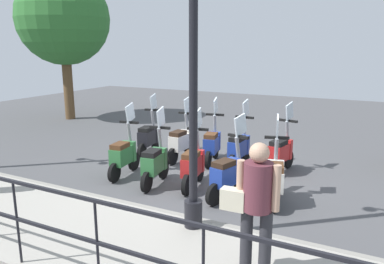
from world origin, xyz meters
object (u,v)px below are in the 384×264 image
object	(u,v)px
tree_large	(63,19)
scooter_near_3	(155,162)
scooter_near_1	(228,174)
scooter_far_3	(181,141)
lamp_post_near	(193,95)
scooter_near_0	(275,177)
scooter_far_0	(281,152)
scooter_far_1	(239,147)
scooter_near_4	(124,154)
scooter_far_2	(212,143)
scooter_near_2	(193,164)
pedestrian_with_bag	(255,201)
scooter_far_4	(149,137)

from	to	relation	value
tree_large	scooter_near_3	world-z (taller)	tree_large
scooter_near_1	scooter_far_3	distance (m)	2.54
lamp_post_near	scooter_near_0	distance (m)	2.48
scooter_far_0	scooter_far_1	bearing A→B (deg)	104.10
scooter_near_4	scooter_far_2	size ratio (longest dim) A/B	1.00
lamp_post_near	scooter_near_3	bearing A→B (deg)	47.02
scooter_near_2	scooter_far_2	size ratio (longest dim) A/B	1.00
tree_large	scooter_near_1	world-z (taller)	tree_large
pedestrian_with_bag	scooter_far_2	world-z (taller)	pedestrian_with_bag
lamp_post_near	tree_large	world-z (taller)	tree_large
lamp_post_near	pedestrian_with_bag	bearing A→B (deg)	-123.96
pedestrian_with_bag	scooter_near_0	xyz separation A→B (m)	(2.51, 0.41, -0.60)
pedestrian_with_bag	scooter_far_1	distance (m)	4.49
scooter_near_0	scooter_near_4	size ratio (longest dim) A/B	1.00
scooter_near_4	scooter_far_2	xyz separation A→B (m)	(1.69, -1.32, 0.00)
scooter_near_1	scooter_near_2	size ratio (longest dim) A/B	1.00
scooter_near_1	scooter_near_4	bearing A→B (deg)	101.92
pedestrian_with_bag	scooter_near_0	distance (m)	2.62
scooter_near_3	scooter_far_4	bearing A→B (deg)	28.31
lamp_post_near	scooter_near_2	world-z (taller)	lamp_post_near
scooter_near_3	scooter_near_2	bearing A→B (deg)	-82.07
scooter_far_1	scooter_near_0	bearing A→B (deg)	-139.91
tree_large	scooter_far_1	size ratio (longest dim) A/B	3.51
scooter_near_0	scooter_far_3	size ratio (longest dim) A/B	1.00
scooter_near_4	scooter_far_4	bearing A→B (deg)	7.70
scooter_near_2	scooter_far_3	size ratio (longest dim) A/B	1.00
scooter_near_0	scooter_near_3	distance (m)	2.38
scooter_far_0	scooter_far_2	bearing A→B (deg)	102.81
scooter_near_4	scooter_far_4	size ratio (longest dim) A/B	1.00
scooter_near_0	scooter_far_2	size ratio (longest dim) A/B	1.00
scooter_near_1	scooter_near_2	bearing A→B (deg)	91.18
tree_large	scooter_near_3	xyz separation A→B (m)	(-4.51, -6.73, -3.22)
lamp_post_near	scooter_near_3	xyz separation A→B (m)	(1.50, 1.61, -1.61)
scooter_near_0	scooter_far_2	distance (m)	2.52
scooter_far_2	scooter_far_0	bearing A→B (deg)	-99.85
lamp_post_near	scooter_near_4	xyz separation A→B (m)	(1.66, 2.50, -1.61)
scooter_far_0	scooter_far_4	world-z (taller)	same
scooter_far_4	scooter_far_1	bearing A→B (deg)	-95.54
scooter_far_2	scooter_far_4	bearing A→B (deg)	82.02
scooter_far_0	scooter_far_4	bearing A→B (deg)	103.77
scooter_far_0	scooter_far_1	size ratio (longest dim) A/B	1.00
scooter_near_3	scooter_far_2	size ratio (longest dim) A/B	1.00
scooter_far_1	scooter_far_0	bearing A→B (deg)	-84.91
pedestrian_with_bag	scooter_far_1	xyz separation A→B (m)	(4.13, 1.66, -0.60)
scooter_near_0	scooter_near_3	size ratio (longest dim) A/B	1.00
scooter_near_1	scooter_far_2	size ratio (longest dim) A/B	1.00
lamp_post_near	scooter_near_3	size ratio (longest dim) A/B	2.84
scooter_far_1	scooter_far_4	distance (m)	2.41
tree_large	scooter_far_4	size ratio (longest dim) A/B	3.51
scooter_near_3	scooter_far_4	world-z (taller)	same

